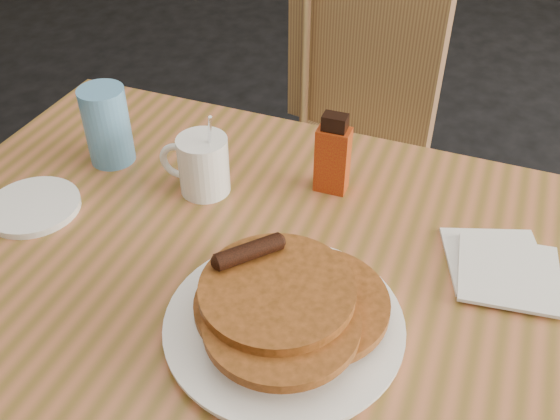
% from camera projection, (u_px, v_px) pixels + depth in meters
% --- Properties ---
extents(main_table, '(1.36, 0.99, 0.75)m').
position_uv_depth(main_table, '(274.00, 288.00, 0.96)').
color(main_table, '#AF643E').
rests_on(main_table, floor).
extents(chair_main_far, '(0.53, 0.54, 0.94)m').
position_uv_depth(chair_main_far, '(351.00, 122.00, 1.62)').
color(chair_main_far, '#AA8950').
rests_on(chair_main_far, floor).
extents(pancake_plate, '(0.32, 0.32, 0.10)m').
position_uv_depth(pancake_plate, '(284.00, 314.00, 0.83)').
color(pancake_plate, white).
rests_on(pancake_plate, main_table).
extents(coffee_mug, '(0.12, 0.09, 0.16)m').
position_uv_depth(coffee_mug, '(202.00, 164.00, 1.06)').
color(coffee_mug, white).
rests_on(coffee_mug, main_table).
extents(syrup_bottle, '(0.06, 0.04, 0.15)m').
position_uv_depth(syrup_bottle, '(333.00, 156.00, 1.05)').
color(syrup_bottle, maroon).
rests_on(syrup_bottle, main_table).
extents(napkin_stack, '(0.18, 0.19, 0.01)m').
position_uv_depth(napkin_stack, '(502.00, 267.00, 0.93)').
color(napkin_stack, white).
rests_on(napkin_stack, main_table).
extents(blue_tumbler, '(0.08, 0.08, 0.14)m').
position_uv_depth(blue_tumbler, '(107.00, 126.00, 1.12)').
color(blue_tumbler, '#5796CC').
rests_on(blue_tumbler, main_table).
extents(side_saucer, '(0.20, 0.20, 0.01)m').
position_uv_depth(side_saucer, '(33.00, 206.00, 1.04)').
color(side_saucer, white).
rests_on(side_saucer, main_table).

